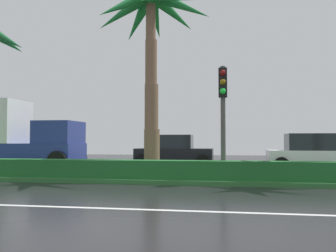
{
  "coord_description": "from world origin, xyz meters",
  "views": [
    {
      "loc": [
        2.19,
        -5.28,
        1.4
      ],
      "look_at": [
        -0.33,
        9.85,
        2.01
      ],
      "focal_mm": 39.05,
      "sensor_mm": 36.0,
      "label": 1
    }
  ],
  "objects_px": {
    "palm_tree_centre_left": "(152,24)",
    "traffic_signal_median_right": "(223,101)",
    "car_in_traffic_leading": "(174,151)",
    "car_in_traffic_second": "(315,153)",
    "box_truck_lead": "(17,138)"
  },
  "relations": [
    {
      "from": "traffic_signal_median_right",
      "to": "car_in_traffic_second",
      "type": "xyz_separation_m",
      "value": [
        4.06,
        5.4,
        -1.88
      ]
    },
    {
      "from": "box_truck_lead",
      "to": "palm_tree_centre_left",
      "type": "bearing_deg",
      "value": -26.43
    },
    {
      "from": "traffic_signal_median_right",
      "to": "box_truck_lead",
      "type": "relative_size",
      "value": 0.58
    },
    {
      "from": "car_in_traffic_leading",
      "to": "traffic_signal_median_right",
      "type": "bearing_deg",
      "value": -70.52
    },
    {
      "from": "traffic_signal_median_right",
      "to": "car_in_traffic_leading",
      "type": "height_order",
      "value": "traffic_signal_median_right"
    },
    {
      "from": "palm_tree_centre_left",
      "to": "box_truck_lead",
      "type": "bearing_deg",
      "value": 153.57
    },
    {
      "from": "palm_tree_centre_left",
      "to": "traffic_signal_median_right",
      "type": "height_order",
      "value": "palm_tree_centre_left"
    },
    {
      "from": "car_in_traffic_leading",
      "to": "car_in_traffic_second",
      "type": "xyz_separation_m",
      "value": [
        6.95,
        -2.77,
        0.0
      ]
    },
    {
      "from": "box_truck_lead",
      "to": "car_in_traffic_leading",
      "type": "height_order",
      "value": "box_truck_lead"
    },
    {
      "from": "car_in_traffic_second",
      "to": "traffic_signal_median_right",
      "type": "bearing_deg",
      "value": -126.96
    },
    {
      "from": "traffic_signal_median_right",
      "to": "box_truck_lead",
      "type": "xyz_separation_m",
      "value": [
        -10.47,
        4.97,
        -1.16
      ]
    },
    {
      "from": "car_in_traffic_leading",
      "to": "car_in_traffic_second",
      "type": "relative_size",
      "value": 1.0
    },
    {
      "from": "traffic_signal_median_right",
      "to": "palm_tree_centre_left",
      "type": "bearing_deg",
      "value": 157.73
    },
    {
      "from": "traffic_signal_median_right",
      "to": "car_in_traffic_second",
      "type": "height_order",
      "value": "traffic_signal_median_right"
    },
    {
      "from": "car_in_traffic_leading",
      "to": "car_in_traffic_second",
      "type": "distance_m",
      "value": 7.48
    }
  ]
}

